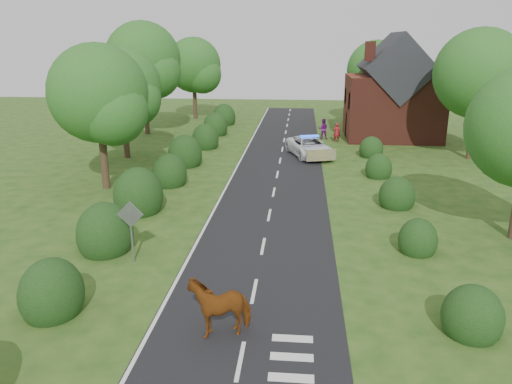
# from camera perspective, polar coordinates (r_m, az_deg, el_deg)

# --- Properties ---
(ground) EXTENTS (120.00, 120.00, 0.00)m
(ground) POSITION_cam_1_polar(r_m,az_deg,el_deg) (17.79, -0.21, -11.30)
(ground) COLOR #234916
(road) EXTENTS (6.00, 70.00, 0.02)m
(road) POSITION_cam_1_polar(r_m,az_deg,el_deg) (31.78, 2.36, 1.54)
(road) COLOR black
(road) RESTS_ON ground
(road_markings) EXTENTS (4.96, 70.00, 0.01)m
(road_markings) POSITION_cam_1_polar(r_m,az_deg,el_deg) (29.90, -0.91, 0.60)
(road_markings) COLOR white
(road_markings) RESTS_ON road
(hedgerow_left) EXTENTS (2.75, 50.41, 3.00)m
(hedgerow_left) POSITION_cam_1_polar(r_m,az_deg,el_deg) (29.47, -10.72, 1.51)
(hedgerow_left) COLOR black
(hedgerow_left) RESTS_ON ground
(hedgerow_right) EXTENTS (2.10, 45.78, 2.10)m
(hedgerow_right) POSITION_cam_1_polar(r_m,az_deg,el_deg) (28.41, 15.37, 0.21)
(hedgerow_right) COLOR black
(hedgerow_right) RESTS_ON ground
(tree_left_a) EXTENTS (5.74, 5.60, 8.38)m
(tree_left_a) POSITION_cam_1_polar(r_m,az_deg,el_deg) (29.84, -17.21, 10.24)
(tree_left_a) COLOR #332316
(tree_left_a) RESTS_ON ground
(tree_left_b) EXTENTS (5.74, 5.60, 8.07)m
(tree_left_b) POSITION_cam_1_polar(r_m,az_deg,el_deg) (37.84, -14.75, 11.23)
(tree_left_b) COLOR #332316
(tree_left_b) RESTS_ON ground
(tree_left_c) EXTENTS (6.97, 6.80, 10.22)m
(tree_left_c) POSITION_cam_1_polar(r_m,az_deg,el_deg) (47.64, -12.48, 14.23)
(tree_left_c) COLOR #332316
(tree_left_c) RESTS_ON ground
(tree_left_d) EXTENTS (6.15, 6.00, 8.89)m
(tree_left_d) POSITION_cam_1_polar(r_m,az_deg,el_deg) (56.75, -6.89, 13.95)
(tree_left_d) COLOR #332316
(tree_left_d) RESTS_ON ground
(tree_right_b) EXTENTS (6.56, 6.40, 9.40)m
(tree_right_b) POSITION_cam_1_polar(r_m,az_deg,el_deg) (39.65, 24.61, 11.82)
(tree_right_b) COLOR #332316
(tree_right_b) RESTS_ON ground
(tree_right_c) EXTENTS (6.15, 6.00, 8.58)m
(tree_right_c) POSITION_cam_1_polar(r_m,az_deg,el_deg) (54.11, 13.87, 13.15)
(tree_right_c) COLOR #332316
(tree_right_c) RESTS_ON ground
(road_sign) EXTENTS (1.06, 0.08, 2.53)m
(road_sign) POSITION_cam_1_polar(r_m,az_deg,el_deg) (19.95, -14.13, -3.43)
(road_sign) COLOR gray
(road_sign) RESTS_ON ground
(house) EXTENTS (8.00, 7.40, 9.17)m
(house) POSITION_cam_1_polar(r_m,az_deg,el_deg) (46.53, 15.38, 10.58)
(house) COLOR maroon
(house) RESTS_ON ground
(cow) EXTENTS (2.37, 1.85, 1.50)m
(cow) POSITION_cam_1_polar(r_m,az_deg,el_deg) (15.34, -4.14, -13.09)
(cow) COLOR #5A2A0C
(cow) RESTS_ON ground
(police_van) EXTENTS (3.96, 5.81, 1.62)m
(police_van) POSITION_cam_1_polar(r_m,az_deg,el_deg) (38.08, 6.10, 5.16)
(police_van) COLOR white
(police_van) RESTS_ON ground
(pedestrian_red) EXTENTS (0.61, 0.40, 1.65)m
(pedestrian_red) POSITION_cam_1_polar(r_m,az_deg,el_deg) (43.97, 9.20, 6.73)
(pedestrian_red) COLOR #A51722
(pedestrian_red) RESTS_ON ground
(pedestrian_purple) EXTENTS (0.90, 0.71, 1.83)m
(pedestrian_purple) POSITION_cam_1_polar(r_m,az_deg,el_deg) (45.15, 7.68, 7.17)
(pedestrian_purple) COLOR #63186C
(pedestrian_purple) RESTS_ON ground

